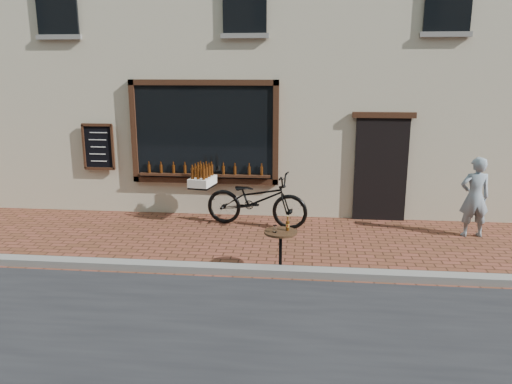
# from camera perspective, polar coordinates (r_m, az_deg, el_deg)

# --- Properties ---
(ground) EXTENTS (90.00, 90.00, 0.00)m
(ground) POSITION_cam_1_polar(r_m,az_deg,el_deg) (7.84, 2.99, -10.02)
(ground) COLOR #5A301D
(ground) RESTS_ON ground
(kerb) EXTENTS (90.00, 0.25, 0.12)m
(kerb) POSITION_cam_1_polar(r_m,az_deg,el_deg) (8.00, 3.08, -9.05)
(kerb) COLOR slate
(kerb) RESTS_ON ground
(cargo_bicycle) EXTENTS (2.56, 1.12, 1.21)m
(cargo_bicycle) POSITION_cam_1_polar(r_m,az_deg,el_deg) (10.28, -0.18, -0.80)
(cargo_bicycle) COLOR black
(cargo_bicycle) RESTS_ON ground
(bistro_table) EXTENTS (0.53, 0.53, 0.91)m
(bistro_table) POSITION_cam_1_polar(r_m,az_deg,el_deg) (7.99, 2.84, -5.82)
(bistro_table) COLOR black
(bistro_table) RESTS_ON ground
(pedestrian) EXTENTS (0.61, 0.43, 1.57)m
(pedestrian) POSITION_cam_1_polar(r_m,az_deg,el_deg) (10.47, 23.71, -0.54)
(pedestrian) COLOR gray
(pedestrian) RESTS_ON ground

